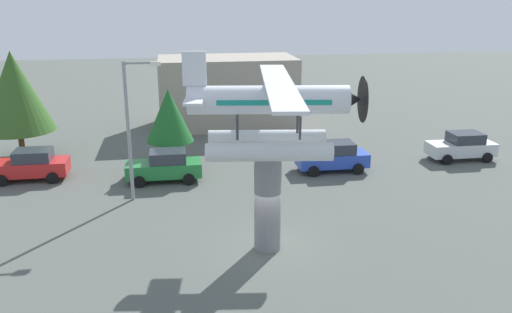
% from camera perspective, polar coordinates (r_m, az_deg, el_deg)
% --- Properties ---
extents(ground_plane, '(140.00, 140.00, 0.00)m').
position_cam_1_polar(ground_plane, '(22.71, 1.21, -9.76)').
color(ground_plane, '#515651').
extents(display_pedestal, '(1.10, 1.10, 4.16)m').
position_cam_1_polar(display_pedestal, '(21.85, 1.24, -4.89)').
color(display_pedestal, slate).
rests_on(display_pedestal, ground).
extents(floatplane_monument, '(7.06, 10.45, 4.00)m').
position_cam_1_polar(floatplane_monument, '(20.74, 1.67, 4.76)').
color(floatplane_monument, silver).
rests_on(floatplane_monument, display_pedestal).
extents(car_near_red, '(4.20, 2.02, 1.76)m').
position_cam_1_polar(car_near_red, '(32.96, -22.88, -0.82)').
color(car_near_red, red).
rests_on(car_near_red, ground).
extents(car_mid_green, '(4.20, 2.02, 1.76)m').
position_cam_1_polar(car_mid_green, '(30.59, -9.69, -1.00)').
color(car_mid_green, '#237A38').
rests_on(car_mid_green, ground).
extents(car_far_blue, '(4.20, 2.02, 1.76)m').
position_cam_1_polar(car_far_blue, '(32.22, 8.22, -0.00)').
color(car_far_blue, '#2847B7').
rests_on(car_far_blue, ground).
extents(car_distant_silver, '(4.20, 2.02, 1.76)m').
position_cam_1_polar(car_distant_silver, '(36.51, 21.09, 1.04)').
color(car_distant_silver, silver).
rests_on(car_distant_silver, ground).
extents(streetlight_primary, '(1.84, 0.28, 7.11)m').
position_cam_1_polar(streetlight_primary, '(27.22, -13.07, 3.74)').
color(streetlight_primary, gray).
rests_on(streetlight_primary, ground).
extents(storefront_building, '(10.63, 5.66, 5.42)m').
position_cam_1_polar(storefront_building, '(42.82, -3.07, 6.92)').
color(storefront_building, '#9E9384').
rests_on(storefront_building, ground).
extents(tree_west, '(4.54, 4.54, 6.85)m').
position_cam_1_polar(tree_west, '(36.89, -24.32, 6.32)').
color(tree_west, brown).
rests_on(tree_west, ground).
extents(tree_east, '(2.89, 2.89, 4.74)m').
position_cam_1_polar(tree_east, '(32.88, -9.26, 4.33)').
color(tree_east, brown).
rests_on(tree_east, ground).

